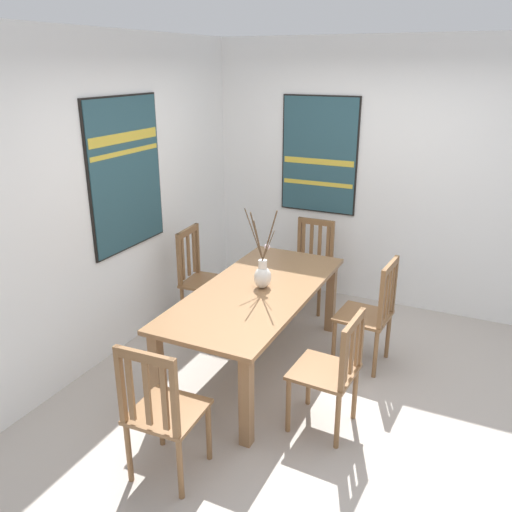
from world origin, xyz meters
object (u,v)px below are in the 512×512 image
object	(u,v)px
chair_0	(201,277)
chair_3	(162,411)
centerpiece_vase	(263,274)
chair_1	(371,312)
chair_2	(311,262)
chair_4	(331,370)
painting_on_back_wall	(126,174)
painting_on_side_wall	(319,155)
dining_table	(256,300)

from	to	relation	value
chair_0	chair_3	size ratio (longest dim) A/B	1.01
chair_3	centerpiece_vase	bearing A→B (deg)	0.08
chair_0	chair_3	distance (m)	2.09
chair_1	chair_3	size ratio (longest dim) A/B	1.00
chair_2	chair_4	world-z (taller)	chair_2
chair_3	painting_on_back_wall	size ratio (longest dim) A/B	0.74
painting_on_side_wall	centerpiece_vase	bearing A→B (deg)	-175.35
centerpiece_vase	chair_0	size ratio (longest dim) A/B	0.72
chair_0	painting_on_back_wall	distance (m)	1.24
chair_3	chair_2	bearing A→B (deg)	1.14
dining_table	chair_2	size ratio (longest dim) A/B	2.16
dining_table	chair_1	size ratio (longest dim) A/B	2.06
centerpiece_vase	painting_on_side_wall	world-z (taller)	painting_on_side_wall
centerpiece_vase	painting_on_side_wall	bearing A→B (deg)	4.65
chair_4	dining_table	bearing A→B (deg)	58.44
chair_1	chair_4	size ratio (longest dim) A/B	1.08
chair_0	chair_2	xyz separation A→B (m)	(0.86, -0.82, -0.01)
centerpiece_vase	chair_1	world-z (taller)	centerpiece_vase
dining_table	painting_on_side_wall	size ratio (longest dim) A/B	1.62
dining_table	chair_1	xyz separation A→B (m)	(0.46, -0.84, -0.13)
dining_table	chair_4	world-z (taller)	chair_4
chair_0	chair_1	bearing A→B (deg)	-91.91
chair_4	painting_on_back_wall	size ratio (longest dim) A/B	0.68
chair_2	painting_on_side_wall	xyz separation A→B (m)	(0.39, 0.09, 1.05)
chair_2	chair_3	size ratio (longest dim) A/B	0.95
chair_4	chair_0	bearing A→B (deg)	58.38
chair_1	painting_on_back_wall	size ratio (longest dim) A/B	0.73
centerpiece_vase	chair_2	xyz separation A→B (m)	(1.32, 0.05, -0.36)
painting_on_back_wall	chair_2	bearing A→B (deg)	-42.13
chair_1	chair_4	bearing A→B (deg)	177.84
chair_3	chair_4	bearing A→B (deg)	-40.80
dining_table	chair_4	size ratio (longest dim) A/B	2.21
chair_1	painting_on_side_wall	distance (m)	1.92
chair_3	chair_1	bearing A→B (deg)	-23.58
centerpiece_vase	painting_on_side_wall	xyz separation A→B (m)	(1.71, 0.14, 0.69)
chair_0	chair_1	world-z (taller)	chair_0
chair_0	painting_on_side_wall	distance (m)	1.78
dining_table	centerpiece_vase	xyz separation A→B (m)	(0.06, -0.03, 0.22)
dining_table	chair_0	size ratio (longest dim) A/B	2.04
chair_4	painting_on_back_wall	distance (m)	2.38
dining_table	chair_4	xyz separation A→B (m)	(-0.49, -0.80, -0.16)
chair_4	painting_on_side_wall	size ratio (longest dim) A/B	0.73
chair_1	painting_on_back_wall	xyz separation A→B (m)	(-0.44, 2.09, 1.06)
centerpiece_vase	chair_0	world-z (taller)	centerpiece_vase
dining_table	chair_1	world-z (taller)	chair_1
chair_0	painting_on_back_wall	bearing A→B (deg)	140.34
dining_table	chair_4	distance (m)	0.96
chair_3	chair_4	world-z (taller)	chair_3
chair_0	chair_3	bearing A→B (deg)	-155.40
centerpiece_vase	chair_3	bearing A→B (deg)	-179.92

